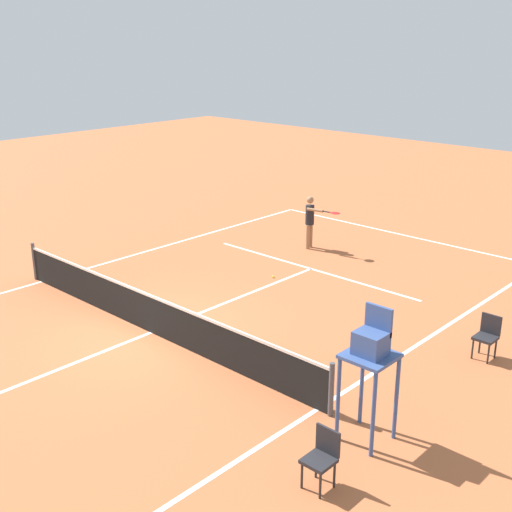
% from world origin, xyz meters
% --- Properties ---
extents(ground_plane, '(60.00, 60.00, 0.00)m').
position_xyz_m(ground_plane, '(0.00, 0.00, 0.00)').
color(ground_plane, '#B76038').
extents(court_lines, '(9.86, 21.83, 0.01)m').
position_xyz_m(court_lines, '(0.00, 0.00, 0.00)').
color(court_lines, white).
rests_on(court_lines, ground).
extents(tennis_net, '(10.46, 0.10, 1.07)m').
position_xyz_m(tennis_net, '(0.00, 0.00, 0.50)').
color(tennis_net, '#4C4C51').
rests_on(tennis_net, ground).
extents(player_serving, '(1.31, 0.45, 1.71)m').
position_xyz_m(player_serving, '(1.25, -7.52, 1.02)').
color(player_serving, '#9E704C').
rests_on(player_serving, ground).
extents(tennis_ball, '(0.07, 0.07, 0.07)m').
position_xyz_m(tennis_ball, '(0.32, -4.65, 0.03)').
color(tennis_ball, '#CCE033').
rests_on(tennis_ball, ground).
extents(umpire_chair, '(0.80, 0.80, 2.41)m').
position_xyz_m(umpire_chair, '(-6.05, 0.15, 1.61)').
color(umpire_chair, '#38518C').
rests_on(umpire_chair, ground).
extents(courtside_chair_near, '(0.44, 0.46, 0.95)m').
position_xyz_m(courtside_chair_near, '(-6.25, 1.68, 0.53)').
color(courtside_chair_near, '#262626').
rests_on(courtside_chair_near, ground).
extents(courtside_chair_mid, '(0.44, 0.46, 0.95)m').
position_xyz_m(courtside_chair_mid, '(-6.24, -4.11, 0.53)').
color(courtside_chair_mid, '#262626').
rests_on(courtside_chair_mid, ground).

